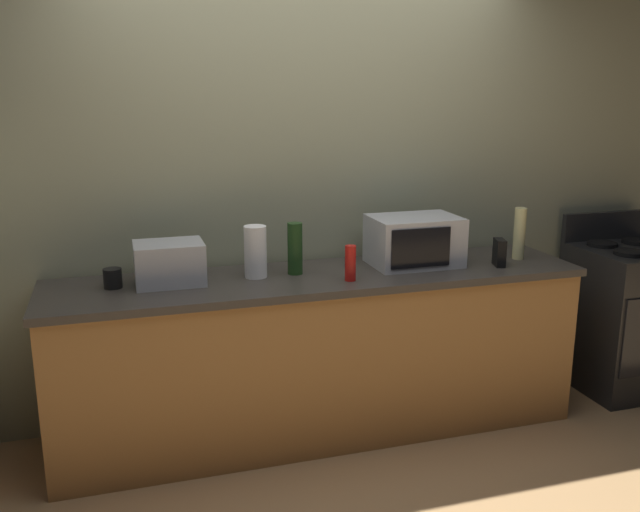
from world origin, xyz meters
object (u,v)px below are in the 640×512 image
at_px(bottle_vinegar, 519,234).
at_px(microwave, 414,241).
at_px(paper_towel_roll, 255,252).
at_px(stove_range, 625,317).
at_px(bottle_wine, 295,249).
at_px(bottle_hot_sauce, 350,263).
at_px(mug_black, 113,278).
at_px(toaster_oven, 169,263).
at_px(cordless_phone, 499,252).

bearing_deg(bottle_vinegar, microwave, 174.79).
xyz_separation_m(microwave, bottle_vinegar, (0.63, -0.06, 0.01)).
relative_size(microwave, paper_towel_roll, 1.78).
bearing_deg(paper_towel_roll, stove_range, -1.23).
xyz_separation_m(bottle_wine, bottle_hot_sauce, (0.24, -0.21, -0.05)).
xyz_separation_m(paper_towel_roll, mug_black, (-0.71, 0.01, -0.09)).
height_order(bottle_vinegar, mug_black, bottle_vinegar).
xyz_separation_m(microwave, paper_towel_roll, (-0.89, 0.00, 0.00)).
distance_m(toaster_oven, bottle_vinegar, 1.96).
xyz_separation_m(stove_range, toaster_oven, (-2.77, 0.06, 0.54)).
distance_m(paper_towel_roll, bottle_vinegar, 1.52).
bearing_deg(stove_range, microwave, 178.09).
relative_size(stove_range, bottle_vinegar, 3.65).
distance_m(toaster_oven, bottle_wine, 0.65).
xyz_separation_m(toaster_oven, bottle_wine, (0.65, -0.01, 0.03)).
height_order(paper_towel_roll, bottle_hot_sauce, paper_towel_roll).
distance_m(stove_range, bottle_hot_sauce, 1.96).
height_order(bottle_wine, bottle_vinegar, bottle_vinegar).
bearing_deg(bottle_hot_sauce, toaster_oven, 166.34).
bearing_deg(cordless_phone, bottle_vinegar, 45.68).
xyz_separation_m(microwave, bottle_wine, (-0.68, 0.00, 0.00)).
height_order(microwave, bottle_hot_sauce, microwave).
bearing_deg(microwave, bottle_wine, 179.62).
bearing_deg(bottle_hot_sauce, paper_towel_roll, 155.39).
bearing_deg(paper_towel_roll, toaster_oven, 178.69).
height_order(toaster_oven, paper_towel_roll, paper_towel_roll).
xyz_separation_m(paper_towel_roll, cordless_phone, (1.33, -0.17, -0.06)).
distance_m(bottle_wine, mug_black, 0.93).
xyz_separation_m(stove_range, mug_black, (-3.05, 0.06, 0.49)).
height_order(bottle_vinegar, bottle_hot_sauce, bottle_vinegar).
distance_m(paper_towel_roll, bottle_wine, 0.21).
bearing_deg(bottle_wine, paper_towel_roll, -179.38).
relative_size(bottle_wine, bottle_vinegar, 0.92).
bearing_deg(toaster_oven, cordless_phone, -5.67).
height_order(bottle_hot_sauce, mug_black, bottle_hot_sauce).
bearing_deg(stove_range, bottle_vinegar, -179.35).
bearing_deg(bottle_vinegar, cordless_phone, -150.69).
bearing_deg(paper_towel_roll, microwave, -0.14).
relative_size(cordless_phone, bottle_vinegar, 0.51).
relative_size(stove_range, cordless_phone, 7.20).
xyz_separation_m(stove_range, bottle_wine, (-2.12, 0.05, 0.58)).
bearing_deg(mug_black, paper_towel_roll, -0.92).
xyz_separation_m(cordless_phone, bottle_hot_sauce, (-0.88, -0.04, 0.02)).
xyz_separation_m(stove_range, bottle_hot_sauce, (-1.89, -0.15, 0.53)).
xyz_separation_m(microwave, mug_black, (-1.60, 0.01, -0.09)).
height_order(cordless_phone, bottle_vinegar, bottle_vinegar).
relative_size(paper_towel_roll, bottle_hot_sauce, 1.48).
relative_size(cordless_phone, mug_black, 1.54).
relative_size(cordless_phone, bottle_wine, 0.55).
height_order(toaster_oven, bottle_vinegar, bottle_vinegar).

